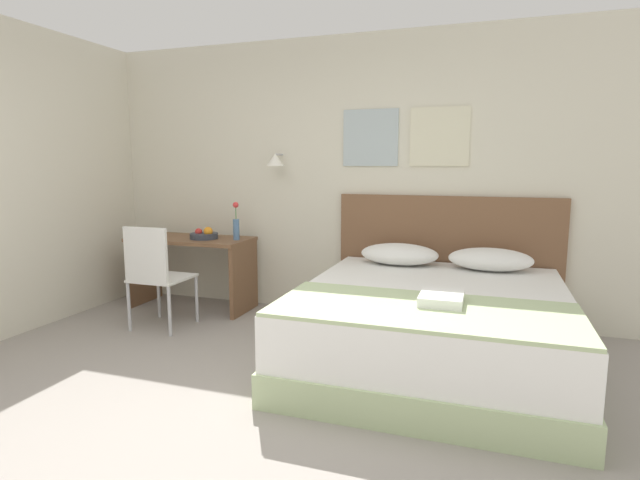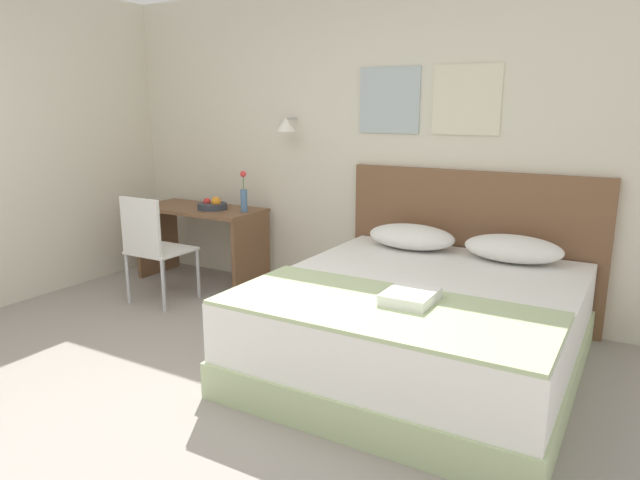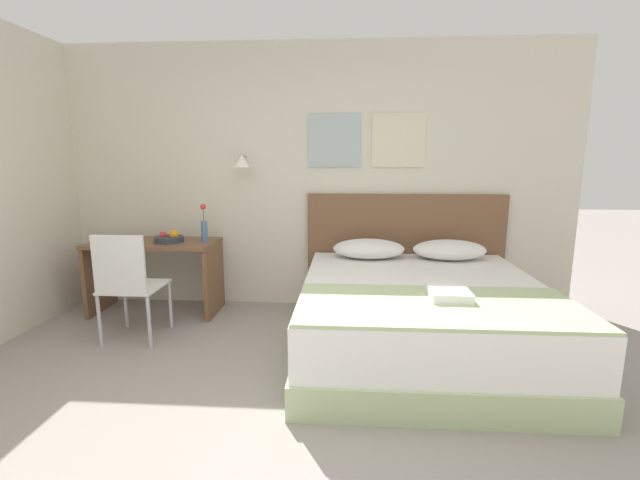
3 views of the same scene
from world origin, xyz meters
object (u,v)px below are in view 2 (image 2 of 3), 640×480
Objects in this scene: throw_blanket at (383,308)px; flower_vase at (244,196)px; pillow_left at (411,237)px; folded_towel_near_foot at (410,296)px; bed at (420,325)px; headboard at (470,245)px; pillow_right at (513,249)px; desk_chair at (151,242)px; desk at (201,229)px; fruit_bowl at (212,205)px.

flower_vase reaches higher than throw_blanket.
folded_towel_near_foot is (0.48, -1.24, -0.04)m from pillow_left.
bed is 1.04× the size of headboard.
flower_vase reaches higher than pillow_right.
pillow_left is 1.00× the size of pillow_right.
flower_vase is at bearing 149.75° from folded_towel_near_foot.
throw_blanket is (-0.00, -1.67, 0.00)m from headboard.
headboard is 2.61m from desk_chair.
throw_blanket is 1.49× the size of desk.
desk_chair is (-2.49, 0.47, -0.09)m from folded_towel_near_foot.
pillow_right is 2.87m from desk.
throw_blanket is 2.47m from desk_chair.
desk_chair is at bearing -96.01° from fruit_bowl.
desk_chair is at bearing -164.48° from pillow_right.
pillow_right is at bearing 0.00° from pillow_left.
folded_towel_near_foot is (0.10, -0.46, 0.34)m from bed.
folded_towel_near_foot is 2.42m from flower_vase.
fruit_bowl is at bearing 162.84° from bed.
headboard is at bearing 36.38° from pillow_left.
flower_vase is (-1.98, 1.36, 0.28)m from throw_blanket.
pillow_right is (0.76, 0.00, 0.00)m from pillow_left.
desk_chair is at bearing -159.04° from pillow_left.
pillow_left is at bearing 111.15° from folded_towel_near_foot.
headboard reaches higher than desk_chair.
folded_towel_near_foot is 0.85× the size of flower_vase.
pillow_left is 1.61m from flower_vase.
desk is at bearing 155.21° from folded_towel_near_foot.
headboard is 2.14× the size of desk_chair.
bed is at bearing -0.34° from desk_chair.
throw_blanket is 4.89× the size of flower_vase.
headboard is 2.91× the size of pillow_right.
flower_vase is (0.41, 0.74, 0.33)m from desk_chair.
desk_chair reaches higher than pillow_left.
pillow_left reaches higher than throw_blanket.
throw_blanket is 5.77× the size of folded_towel_near_foot.
pillow_left is at bearing 105.41° from throw_blanket.
desk is (-2.11, -0.05, -0.16)m from pillow_left.
fruit_bowl is (-2.32, 0.71, 0.48)m from bed.
headboard is 2.51m from desk.
desk_chair is (-2.39, 0.61, -0.04)m from throw_blanket.
pillow_left is 0.76m from pillow_right.
headboard is at bearing 23.73° from desk_chair.
folded_towel_near_foot is 0.34× the size of desk_chair.
throw_blanket is 0.18m from folded_towel_near_foot.
pillow_left is at bearing 115.97° from bed.
desk is at bearing 172.34° from fruit_bowl.
desk_chair is at bearing -156.27° from headboard.
flower_vase reaches higher than bed.
flower_vase is at bearing 1.88° from desk.
fruit_bowl is (-2.32, 1.32, 0.17)m from throw_blanket.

